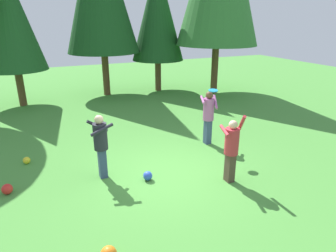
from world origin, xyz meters
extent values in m
plane|color=#478C38|center=(0.00, 0.00, 0.00)|extent=(40.00, 40.00, 0.00)
cube|color=#4C382D|center=(1.30, -0.96, 0.37)|extent=(0.19, 0.22, 0.74)
cylinder|color=#B72D38|center=(1.30, -0.96, 1.07)|extent=(0.34, 0.34, 0.65)
sphere|color=beige|center=(1.30, -0.96, 1.49)|extent=(0.21, 0.21, 0.21)
cylinder|color=#B72D38|center=(1.11, -0.91, 1.35)|extent=(0.23, 0.55, 0.12)
cylinder|color=#B72D38|center=(1.49, -1.02, 1.51)|extent=(0.18, 0.38, 0.50)
cube|color=#38476B|center=(2.03, 1.30, 0.40)|extent=(0.19, 0.22, 0.80)
cylinder|color=#A85693|center=(2.03, 1.30, 1.15)|extent=(0.34, 0.34, 0.70)
sphere|color=brown|center=(2.03, 1.30, 1.60)|extent=(0.23, 0.23, 0.23)
cylinder|color=#A85693|center=(2.22, 1.22, 1.38)|extent=(0.29, 0.55, 0.34)
cylinder|color=#A85693|center=(1.84, 1.37, 1.45)|extent=(0.30, 0.58, 0.14)
cube|color=#38476B|center=(-1.51, 0.51, 0.39)|extent=(0.19, 0.22, 0.77)
cylinder|color=#23232D|center=(-1.51, 0.51, 1.11)|extent=(0.34, 0.34, 0.67)
sphere|color=beige|center=(-1.51, 0.51, 1.54)|extent=(0.22, 0.22, 0.22)
cylinder|color=#23232D|center=(-1.53, 0.71, 1.32)|extent=(0.52, 0.12, 0.39)
cylinder|color=#23232D|center=(-1.50, 0.31, 1.35)|extent=(0.57, 0.12, 0.27)
cylinder|color=#2393D1|center=(1.81, 0.76, 1.88)|extent=(0.33, 0.33, 0.05)
sphere|color=red|center=(-3.71, 0.63, 0.12)|extent=(0.24, 0.24, 0.24)
sphere|color=yellow|center=(-3.31, 2.10, 0.10)|extent=(0.20, 0.20, 0.20)
sphere|color=blue|center=(-0.54, -0.10, 0.12)|extent=(0.23, 0.23, 0.23)
cylinder|color=brown|center=(3.42, 8.88, 1.52)|extent=(0.33, 0.33, 3.04)
cone|color=#19471E|center=(3.42, 8.88, 4.11)|extent=(2.74, 2.74, 4.87)
cylinder|color=brown|center=(0.57, 9.05, 1.98)|extent=(0.34, 0.34, 3.96)
cylinder|color=brown|center=(-3.46, 8.62, 1.48)|extent=(0.33, 0.33, 2.96)
cone|color=#1E5123|center=(-3.46, 8.62, 4.00)|extent=(2.66, 2.66, 4.74)
cylinder|color=brown|center=(5.92, 7.10, 2.28)|extent=(0.35, 0.35, 4.56)
camera|label=1|loc=(-2.73, -6.27, 3.83)|focal=31.73mm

